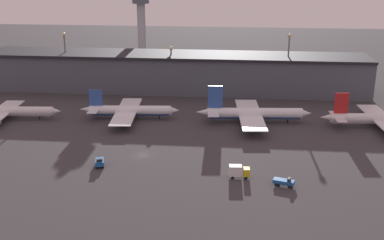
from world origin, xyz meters
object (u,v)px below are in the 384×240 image
airplane_2 (253,114)px  airplane_1 (129,111)px  control_tower (141,24)px  airplane_0 (4,111)px  service_vehicle_4 (100,162)px  service_vehicle_2 (284,182)px  service_vehicle_5 (238,171)px

airplane_2 → airplane_1: bearing=175.4°
airplane_2 → control_tower: control_tower is taller
airplane_0 → airplane_2: size_ratio=1.00×
control_tower → service_vehicle_4: bearing=-84.3°
airplane_1 → service_vehicle_2: 75.31m
service_vehicle_5 → airplane_1: bearing=127.3°
service_vehicle_2 → airplane_1: bearing=153.2°
service_vehicle_2 → service_vehicle_5: (-12.25, 3.83, 0.82)m
airplane_0 → airplane_2: (93.96, 5.19, 0.41)m
airplane_1 → control_tower: (-12.15, 87.78, 21.42)m
airplane_0 → service_vehicle_4: (48.24, -39.56, -1.77)m
airplane_1 → airplane_2: airplane_2 is taller
airplane_1 → service_vehicle_5: airplane_1 is taller
service_vehicle_2 → airplane_0: bearing=172.2°
airplane_2 → service_vehicle_2: bearing=-86.9°
airplane_1 → service_vehicle_2: (54.05, -52.40, -1.98)m
airplane_0 → airplane_2: 94.11m
service_vehicle_4 → service_vehicle_5: bearing=69.2°
airplane_0 → airplane_1: size_ratio=1.12×
airplane_0 → control_tower: 101.56m
airplane_2 → service_vehicle_4: bearing=-140.3°
service_vehicle_2 → service_vehicle_5: bearing=179.9°
airplane_1 → service_vehicle_2: size_ratio=6.41×
service_vehicle_2 → service_vehicle_4: (-52.89, 7.73, 0.12)m
airplane_0 → service_vehicle_2: (101.13, -47.29, -1.89)m
service_vehicle_2 → service_vehicle_5: 12.86m
service_vehicle_2 → control_tower: bearing=132.6°
airplane_2 → service_vehicle_5: bearing=-100.7°
airplane_1 → control_tower: 91.17m
service_vehicle_4 → control_tower: bearing=170.4°
control_tower → service_vehicle_5: bearing=-68.4°
control_tower → airplane_2: bearing=-56.1°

